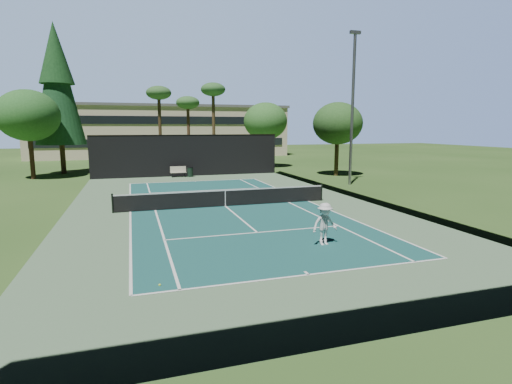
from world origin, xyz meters
TOP-DOWN VIEW (x-y plane):
  - ground at (0.00, 0.00)m, footprint 160.00×160.00m
  - apron_slab at (0.00, 0.00)m, footprint 18.00×32.00m
  - court_surface at (0.00, 0.00)m, footprint 10.97×23.77m
  - court_lines at (0.00, 0.00)m, footprint 11.07×23.87m
  - tennis_net at (0.00, 0.00)m, footprint 12.90×0.10m
  - fence at (0.00, 0.06)m, footprint 18.04×32.05m
  - player at (2.04, -8.97)m, footprint 1.18×0.76m
  - tennis_ball_a at (-4.65, -11.37)m, footprint 0.08×0.08m
  - tennis_ball_b at (-1.22, 3.56)m, footprint 0.06×0.06m
  - tennis_ball_c at (-0.27, 2.99)m, footprint 0.08×0.08m
  - tennis_ball_d at (-3.49, 5.33)m, footprint 0.08×0.08m
  - park_bench at (-1.04, 15.47)m, footprint 1.50×0.45m
  - trash_bin at (0.07, 15.26)m, footprint 0.56×0.56m
  - pine_tree at (-12.00, 22.00)m, footprint 4.80×4.80m
  - palm_a at (-2.00, 24.00)m, footprint 2.80×2.80m
  - palm_b at (1.50, 26.00)m, footprint 2.80×2.80m
  - palm_c at (4.00, 23.00)m, footprint 2.80×2.80m
  - decid_tree_a at (10.00, 22.00)m, footprint 5.12×5.12m
  - decid_tree_b at (14.00, 12.00)m, footprint 4.80×4.80m
  - decid_tree_c at (-14.00, 18.00)m, footprint 5.44×5.44m
  - campus_building at (0.00, 45.98)m, footprint 40.50×12.50m
  - light_pole at (12.00, 6.00)m, footprint 0.90×0.25m

SIDE VIEW (x-z plane):
  - ground at x=0.00m, z-range 0.00..0.00m
  - apron_slab at x=0.00m, z-range 0.00..0.01m
  - court_surface at x=0.00m, z-range 0.01..0.02m
  - court_lines at x=0.00m, z-range 0.02..0.02m
  - tennis_ball_b at x=-1.22m, z-range 0.00..0.06m
  - tennis_ball_c at x=-0.27m, z-range 0.00..0.08m
  - tennis_ball_a at x=-4.65m, z-range 0.00..0.08m
  - tennis_ball_d at x=-3.49m, z-range 0.00..0.08m
  - trash_bin at x=0.07m, z-range 0.01..0.95m
  - park_bench at x=-1.04m, z-range 0.03..1.06m
  - tennis_net at x=0.00m, z-range 0.01..1.11m
  - player at x=2.04m, z-range 0.00..1.73m
  - fence at x=0.00m, z-range -0.01..4.02m
  - campus_building at x=0.00m, z-range 0.06..8.36m
  - decid_tree_b at x=14.00m, z-range 1.51..8.65m
  - decid_tree_a at x=10.00m, z-range 1.61..9.23m
  - decid_tree_c at x=-14.00m, z-range 1.72..9.81m
  - light_pole at x=12.00m, z-range 0.35..12.57m
  - palm_b at x=1.50m, z-range 3.15..11.57m
  - palm_a at x=-2.00m, z-range 3.53..12.85m
  - palm_c at x=4.00m, z-range 3.72..13.49m
  - pine_tree at x=-12.00m, z-range 2.05..17.05m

